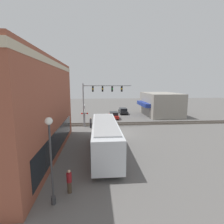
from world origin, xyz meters
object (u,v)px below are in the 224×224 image
at_px(parked_car_red, 114,115).
at_px(pedestrian_at_crossing, 91,123).
at_px(parked_car_black, 123,111).
at_px(crossing_signal, 85,113).
at_px(pedestrian_by_lamp, 69,181).
at_px(streetlamp, 51,154).
at_px(city_bus, 105,136).

relative_size(parked_car_red, pedestrian_at_crossing, 2.44).
relative_size(parked_car_black, pedestrian_at_crossing, 2.63).
height_order(crossing_signal, parked_car_red, crossing_signal).
xyz_separation_m(parked_car_black, pedestrian_by_lamp, (-30.30, 8.09, 0.16)).
relative_size(streetlamp, pedestrian_at_crossing, 3.10).
bearing_deg(city_bus, pedestrian_at_crossing, 10.20).
bearing_deg(city_bus, pedestrian_by_lamp, 157.99).
height_order(parked_car_black, pedestrian_at_crossing, pedestrian_at_crossing).
height_order(crossing_signal, parked_car_black, crossing_signal).
xyz_separation_m(crossing_signal, streetlamp, (-19.08, 0.60, 0.90)).
bearing_deg(crossing_signal, streetlamp, 178.19).
distance_m(city_bus, streetlamp, 8.57).
xyz_separation_m(streetlamp, pedestrian_at_crossing, (18.24, -1.60, -2.31)).
distance_m(parked_car_red, pedestrian_by_lamp, 25.26).
distance_m(crossing_signal, pedestrian_by_lamp, 18.09).
distance_m(city_bus, crossing_signal, 11.75).
xyz_separation_m(streetlamp, parked_car_black, (31.35, -8.89, -2.53)).
xyz_separation_m(streetlamp, parked_car_red, (25.74, -6.09, -2.52)).
relative_size(crossing_signal, pedestrian_by_lamp, 2.33).
relative_size(parked_car_red, pedestrian_by_lamp, 2.59).
bearing_deg(city_bus, parked_car_black, -12.87).
height_order(streetlamp, parked_car_black, streetlamp).
distance_m(crossing_signal, parked_car_red, 8.79).
relative_size(streetlamp, parked_car_black, 1.18).
bearing_deg(city_bus, streetlamp, 155.61).
xyz_separation_m(pedestrian_by_lamp, pedestrian_at_crossing, (17.19, -0.79, 0.06)).
xyz_separation_m(parked_car_red, parked_car_black, (5.60, -2.80, -0.00)).
bearing_deg(parked_car_black, parked_car_red, 153.44).
bearing_deg(pedestrian_at_crossing, pedestrian_by_lamp, 177.36).
bearing_deg(parked_car_red, city_bus, 171.80).
bearing_deg(parked_car_red, streetlamp, 166.68).
bearing_deg(parked_car_black, streetlamp, 164.16).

